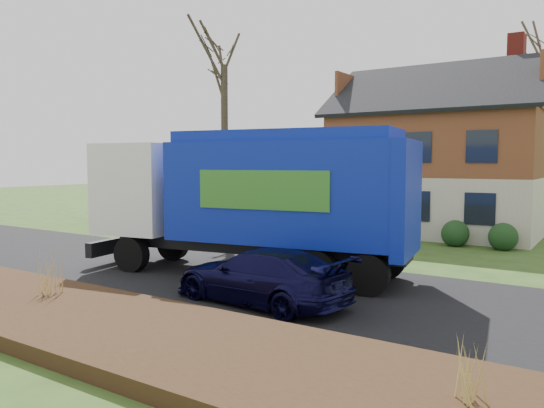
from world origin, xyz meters
The scene contains 11 objects.
ground centered at (0.00, 0.00, 0.00)m, with size 120.00×120.00×0.00m, color #2D4717.
road centered at (0.00, 0.00, 0.01)m, with size 80.00×7.00×0.02m, color black.
mulch_verge centered at (0.00, -5.30, 0.15)m, with size 80.00×3.50×0.30m, color black.
main_house centered at (1.49, 13.91, 4.03)m, with size 12.95×8.95×9.26m.
ranch_house centered at (-12.00, 13.00, 1.81)m, with size 9.80×8.20×3.70m.
garbage_truck centered at (0.20, 0.73, 2.46)m, with size 10.27×4.28×4.27m.
silver_sedan centered at (-4.82, 5.22, 0.84)m, with size 1.77×5.09×1.68m, color #A2A4AA.
navy_wagon centered at (2.21, -1.80, 0.66)m, with size 1.86×4.58×1.33m, color black.
tree_front_west centered at (-6.64, 7.98, 9.12)m, with size 3.73×3.73×11.07m.
grass_clump_mid centered at (-1.72, -4.71, 0.83)m, with size 0.38×0.31×1.05m.
grass_clump_east centered at (7.73, -5.12, 0.71)m, with size 0.33×0.27×0.82m.
Camera 1 is at (9.29, -12.05, 3.38)m, focal length 35.00 mm.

